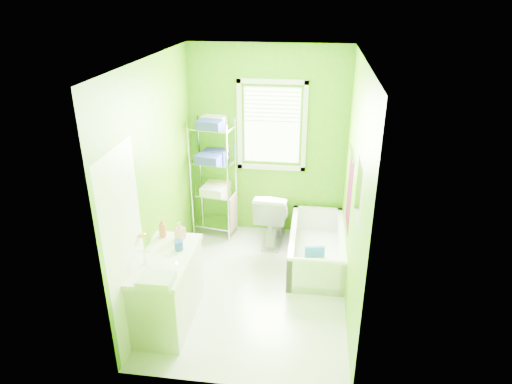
# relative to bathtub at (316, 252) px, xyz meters

# --- Properties ---
(ground) EXTENTS (2.90, 2.90, 0.00)m
(ground) POSITION_rel_bathtub_xyz_m (-0.72, -0.63, -0.15)
(ground) COLOR silver
(ground) RESTS_ON ground
(room_envelope) EXTENTS (2.14, 2.94, 2.62)m
(room_envelope) POSITION_rel_bathtub_xyz_m (-0.72, -0.63, 1.40)
(room_envelope) COLOR #4B9307
(room_envelope) RESTS_ON ground
(window) EXTENTS (0.92, 0.05, 1.22)m
(window) POSITION_rel_bathtub_xyz_m (-0.67, 0.79, 1.47)
(window) COLOR white
(window) RESTS_ON ground
(door) EXTENTS (0.09, 0.80, 2.00)m
(door) POSITION_rel_bathtub_xyz_m (-1.75, -1.63, 0.85)
(door) COLOR white
(door) RESTS_ON ground
(right_wall_decor) EXTENTS (0.04, 1.48, 1.17)m
(right_wall_decor) POSITION_rel_bathtub_xyz_m (0.32, -0.65, 1.17)
(right_wall_decor) COLOR #44071B
(right_wall_decor) RESTS_ON ground
(bathtub) EXTENTS (0.67, 1.43, 0.46)m
(bathtub) POSITION_rel_bathtub_xyz_m (0.00, 0.00, 0.00)
(bathtub) COLOR white
(bathtub) RESTS_ON ground
(toilet) EXTENTS (0.48, 0.79, 0.77)m
(toilet) POSITION_rel_bathtub_xyz_m (-0.60, 0.47, 0.24)
(toilet) COLOR white
(toilet) RESTS_ON ground
(vanity) EXTENTS (0.53, 1.07, 0.98)m
(vanity) POSITION_rel_bathtub_xyz_m (-1.52, -1.32, 0.27)
(vanity) COLOR silver
(vanity) RESTS_ON ground
(wire_shelf_unit) EXTENTS (0.61, 0.49, 1.68)m
(wire_shelf_unit) POSITION_rel_bathtub_xyz_m (-1.41, 0.60, 0.88)
(wire_shelf_unit) COLOR silver
(wire_shelf_unit) RESTS_ON ground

